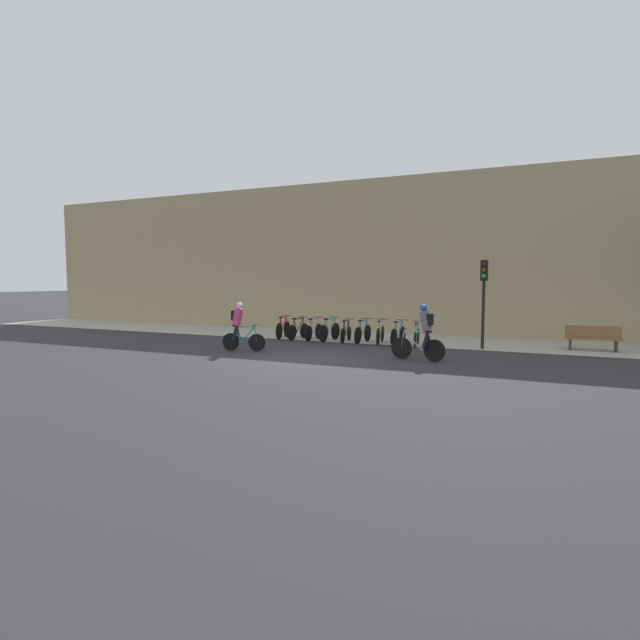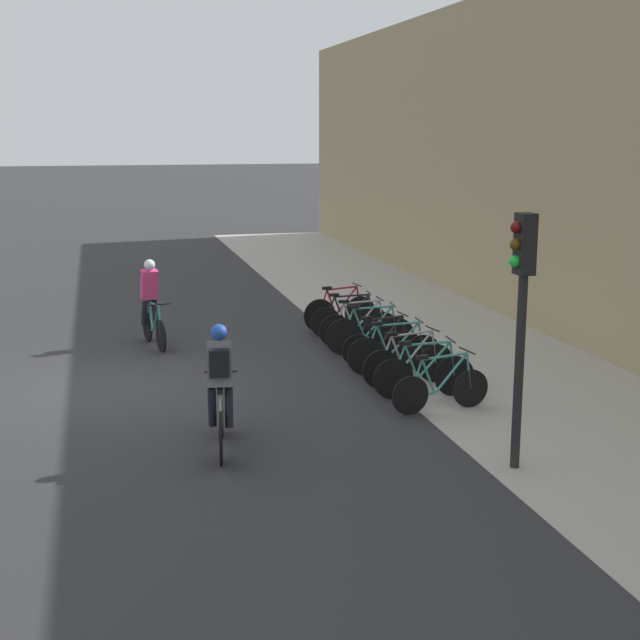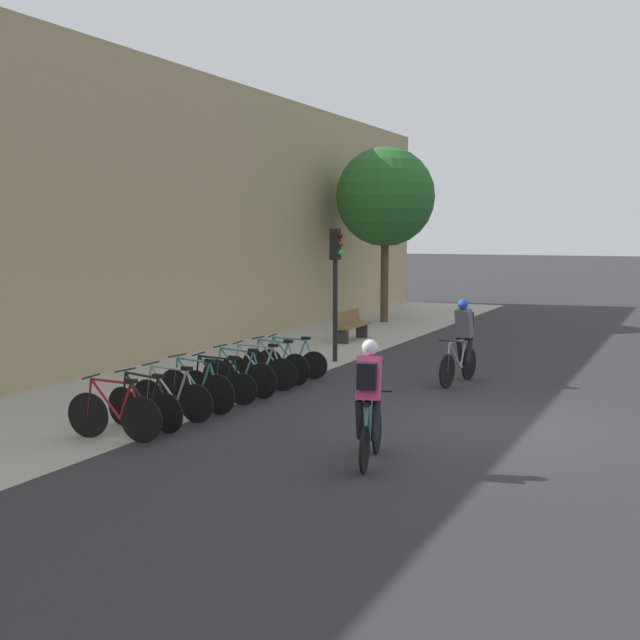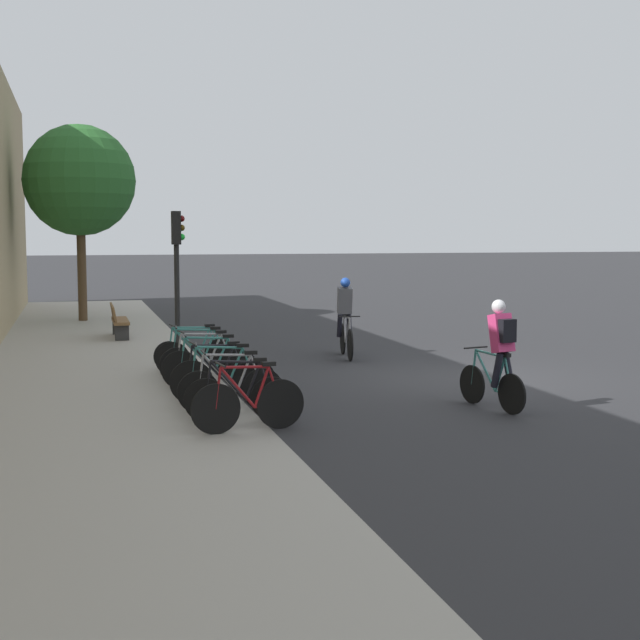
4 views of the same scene
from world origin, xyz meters
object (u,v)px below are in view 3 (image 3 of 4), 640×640
parked_bike_6 (258,370)px  parked_bike_0 (115,414)px  cyclist_grey (462,339)px  parked_bike_4 (219,384)px  parked_bike_3 (196,388)px  bench (351,325)px  parked_bike_5 (239,376)px  cyclist_pink (369,399)px  parked_bike_8 (292,361)px  parked_bike_1 (145,406)px  traffic_light_pole (336,269)px  parked_bike_2 (172,397)px  parked_bike_7 (276,365)px

parked_bike_6 → parked_bike_0: bearing=180.0°
cyclist_grey → parked_bike_4: 5.39m
parked_bike_0 → parked_bike_6: (4.45, -0.00, -0.01)m
parked_bike_3 → parked_bike_4: parked_bike_3 is taller
cyclist_grey → bench: bearing=43.1°
parked_bike_5 → bench: 8.47m
parked_bike_6 → parked_bike_4: bearing=-180.0°
cyclist_pink → parked_bike_8: (5.52, 4.07, -0.56)m
parked_bike_3 → parked_bike_8: size_ratio=1.05×
cyclist_grey → parked_bike_1: (-6.23, 3.56, -0.55)m
cyclist_pink → parked_bike_4: (2.55, 4.07, -0.57)m
cyclist_grey → parked_bike_0: (-6.97, 3.56, -0.53)m
cyclist_pink → traffic_light_pole: (7.97, 4.11, 1.35)m
traffic_light_pole → parked_bike_6: bearing=-179.4°
parked_bike_2 → parked_bike_5: parked_bike_5 is taller
cyclist_grey → traffic_light_pole: bearing=68.6°
parked_bike_5 → parked_bike_6: size_ratio=1.02×
parked_bike_1 → parked_bike_6: bearing=-0.0°
parked_bike_5 → parked_bike_6: bearing=-0.0°
parked_bike_0 → parked_bike_5: (3.70, -0.00, -0.01)m
cyclist_pink → parked_bike_7: (4.78, 4.07, -0.54)m
traffic_light_pole → cyclist_grey: bearing=-111.4°
parked_bike_7 → parked_bike_8: size_ratio=1.02×
parked_bike_2 → parked_bike_4: parked_bike_2 is taller
parked_bike_5 → parked_bike_7: 1.48m
parked_bike_7 → parked_bike_8: bearing=-0.1°
cyclist_grey → parked_bike_6: (-2.52, 3.56, -0.54)m
parked_bike_3 → parked_bike_2: bearing=-180.0°
cyclist_pink → bench: (11.67, 5.30, -0.47)m
parked_bike_6 → parked_bike_8: (1.48, -0.00, -0.02)m
cyclist_grey → traffic_light_pole: size_ratio=0.55×
parked_bike_3 → parked_bike_4: (0.74, -0.00, -0.04)m
parked_bike_0 → parked_bike_8: (5.93, -0.00, -0.03)m
cyclist_grey → parked_bike_2: (-5.49, 3.56, -0.55)m
parked_bike_0 → parked_bike_5: bearing=-0.0°
cyclist_pink → parked_bike_8: 6.88m
cyclist_pink → parked_bike_8: cyclist_pink is taller
parked_bike_5 → bench: size_ratio=0.95×
bench → cyclist_pink: bearing=-155.6°
cyclist_grey → parked_bike_1: size_ratio=1.10×
cyclist_pink → parked_bike_1: (0.33, 4.07, -0.55)m
cyclist_pink → cyclist_grey: size_ratio=0.98×
parked_bike_0 → parked_bike_7: 5.19m
parked_bike_6 → traffic_light_pole: 4.37m
parked_bike_1 → parked_bike_2: parked_bike_2 is taller
parked_bike_0 → cyclist_grey: bearing=-27.1°
parked_bike_1 → parked_bike_5: (2.96, -0.00, 0.01)m
parked_bike_1 → parked_bike_4: 2.22m
parked_bike_2 → parked_bike_7: size_ratio=0.99×
parked_bike_4 → parked_bike_2: bearing=180.0°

